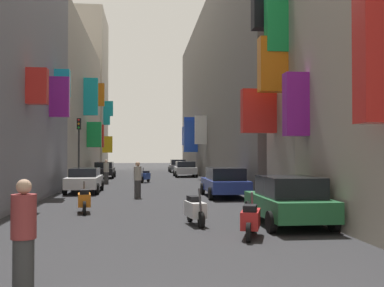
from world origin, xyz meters
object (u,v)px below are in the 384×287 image
(parked_car_black, at_px, (104,170))
(pedestrian_near_right, at_px, (138,180))
(parked_car_green, at_px, (288,200))
(pedestrian_near_left, at_px, (106,172))
(parked_car_white, at_px, (85,179))
(parked_car_blue, at_px, (225,182))
(parked_car_silver, at_px, (185,169))
(parked_car_grey, at_px, (178,166))
(traffic_light_near_corner, at_px, (79,140))
(pedestrian_crossing, at_px, (24,237))
(scooter_red, at_px, (251,219))
(scooter_orange, at_px, (84,200))
(scooter_blue, at_px, (145,176))
(scooter_white, at_px, (195,209))

(parked_car_black, xyz_separation_m, pedestrian_near_right, (3.11, -18.52, 0.14))
(parked_car_green, xyz_separation_m, pedestrian_near_right, (-4.58, 9.14, 0.11))
(parked_car_black, relative_size, pedestrian_near_left, 2.32)
(parked_car_green, bearing_deg, parked_car_white, 120.98)
(parked_car_blue, distance_m, parked_car_silver, 20.00)
(pedestrian_near_left, bearing_deg, parked_car_black, 95.74)
(parked_car_grey, distance_m, traffic_light_near_corner, 22.80)
(pedestrian_crossing, bearing_deg, parked_car_white, 94.19)
(scooter_red, bearing_deg, pedestrian_near_right, 105.39)
(pedestrian_near_left, bearing_deg, parked_car_grey, 71.71)
(scooter_red, bearing_deg, pedestrian_crossing, -135.85)
(scooter_orange, bearing_deg, parked_car_grey, 80.35)
(parked_car_black, distance_m, pedestrian_near_left, 8.08)
(parked_car_black, height_order, parked_car_white, parked_car_black)
(pedestrian_near_right, bearing_deg, pedestrian_near_left, 102.40)
(parked_car_green, bearing_deg, parked_car_grey, 90.58)
(traffic_light_near_corner, bearing_deg, scooter_orange, -81.57)
(parked_car_white, height_order, parked_car_grey, parked_car_grey)
(parked_car_black, bearing_deg, parked_car_silver, 10.99)
(scooter_orange, xyz_separation_m, scooter_blue, (2.30, 17.20, 0.00))
(parked_car_silver, bearing_deg, pedestrian_crossing, -99.12)
(scooter_blue, height_order, scooter_white, same)
(traffic_light_near_corner, bearing_deg, parked_car_silver, 53.51)
(parked_car_silver, xyz_separation_m, parked_car_black, (-7.22, -1.40, -0.01))
(pedestrian_crossing, relative_size, pedestrian_near_left, 1.04)
(scooter_blue, bearing_deg, parked_car_silver, 65.77)
(scooter_orange, bearing_deg, parked_car_white, 96.90)
(parked_car_blue, height_order, scooter_orange, parked_car_blue)
(pedestrian_near_left, bearing_deg, pedestrian_crossing, -88.34)
(scooter_blue, relative_size, scooter_red, 0.95)
(pedestrian_near_right, distance_m, traffic_light_near_corner, 10.05)
(pedestrian_near_left, height_order, traffic_light_near_corner, traffic_light_near_corner)
(scooter_white, distance_m, pedestrian_near_right, 8.93)
(scooter_white, height_order, traffic_light_near_corner, traffic_light_near_corner)
(pedestrian_near_left, bearing_deg, parked_car_white, -95.05)
(parked_car_white, bearing_deg, parked_car_grey, 75.10)
(scooter_red, bearing_deg, scooter_orange, 131.59)
(parked_car_blue, height_order, parked_car_green, parked_car_green)
(parked_car_blue, height_order, parked_car_grey, parked_car_blue)
(parked_car_green, bearing_deg, pedestrian_crossing, -134.55)
(parked_car_grey, distance_m, parked_car_green, 39.26)
(parked_car_grey, relative_size, pedestrian_crossing, 2.27)
(scooter_orange, distance_m, pedestrian_near_right, 5.77)
(parked_car_grey, bearing_deg, parked_car_white, -104.90)
(parked_car_black, height_order, scooter_white, parked_car_black)
(parked_car_grey, bearing_deg, pedestrian_crossing, -97.19)
(scooter_red, xyz_separation_m, traffic_light_near_corner, (-7.01, 19.90, 2.58))
(scooter_blue, xyz_separation_m, traffic_light_near_corner, (-4.43, -2.80, 2.58))
(pedestrian_near_right, bearing_deg, scooter_orange, -108.90)
(parked_car_blue, relative_size, parked_car_white, 1.06)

